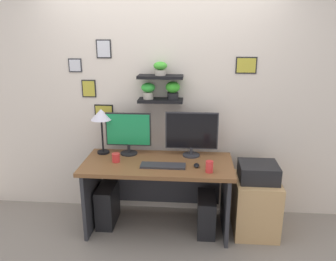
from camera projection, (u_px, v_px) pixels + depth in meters
The scene contains 14 objects.
ground_plane at pixel (158, 227), 3.60m from camera, with size 8.00×8.00×0.00m, color gray.
back_wall_assembly at pixel (161, 95), 3.62m from camera, with size 4.40×0.24×2.70m.
desk at pixel (158, 179), 3.49m from camera, with size 1.51×0.68×0.75m.
monitor_left at pixel (128, 132), 3.54m from camera, with size 0.48×0.18×0.45m.
monitor_right at pixel (192, 133), 3.49m from camera, with size 0.55×0.18×0.47m.
keyboard at pixel (163, 166), 3.27m from camera, with size 0.44×0.14×0.02m, color #2D2D33.
computer_mouse at pixel (197, 165), 3.27m from camera, with size 0.06×0.09×0.03m, color black.
desk_lamp at pixel (101, 117), 3.51m from camera, with size 0.22×0.22×0.49m.
coffee_mug at pixel (116, 158), 3.38m from camera, with size 0.08×0.08×0.09m, color red.
water_cup at pixel (209, 167), 3.14m from camera, with size 0.07×0.07×0.11m, color red.
drawer_cabinet at pixel (255, 205), 3.46m from camera, with size 0.44×0.50×0.59m, color tan.
printer at pixel (258, 172), 3.35m from camera, with size 0.38×0.34×0.17m, color black.
computer_tower_left at pixel (108, 204), 3.64m from camera, with size 0.18×0.40×0.43m, color black.
computer_tower_right at pixel (206, 214), 3.49m from camera, with size 0.18×0.40×0.40m, color black.
Camera 1 is at (0.36, -3.12, 2.05)m, focal length 35.91 mm.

